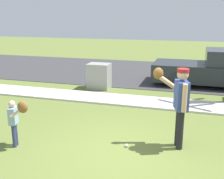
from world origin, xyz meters
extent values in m
plane|color=olive|center=(0.00, 3.50, 0.00)|extent=(48.00, 48.00, 0.00)
cube|color=beige|center=(0.00, 3.60, 0.03)|extent=(36.00, 1.20, 0.06)
cube|color=#38383A|center=(0.00, 8.60, 0.01)|extent=(36.00, 6.80, 0.02)
cylinder|color=black|center=(1.10, 0.54, 0.44)|extent=(0.14, 0.14, 0.88)
cylinder|color=black|center=(1.05, 0.71, 0.44)|extent=(0.14, 0.14, 0.88)
cube|color=#33478C|center=(1.07, 0.63, 1.19)|extent=(0.34, 0.47, 0.62)
sphere|color=tan|center=(1.07, 0.63, 1.63)|extent=(0.24, 0.24, 0.24)
cylinder|color=maroon|center=(1.07, 0.63, 1.72)|extent=(0.25, 0.25, 0.07)
cylinder|color=tan|center=(1.15, 0.37, 1.21)|extent=(0.10, 0.10, 0.58)
cylinder|color=tan|center=(0.75, 0.81, 1.41)|extent=(0.54, 0.24, 0.42)
ellipsoid|color=brown|center=(0.55, 0.75, 1.60)|extent=(0.25, 0.19, 0.26)
cylinder|color=navy|center=(-2.41, -0.30, 0.26)|extent=(0.08, 0.08, 0.53)
cylinder|color=navy|center=(-2.38, -0.40, 0.26)|extent=(0.08, 0.08, 0.53)
cube|color=#8CADC6|center=(-2.40, -0.35, 0.71)|extent=(0.21, 0.28, 0.37)
sphere|color=beige|center=(-2.40, -0.35, 0.98)|extent=(0.14, 0.14, 0.14)
cylinder|color=beige|center=(-2.44, -0.20, 0.73)|extent=(0.06, 0.06, 0.35)
cylinder|color=beige|center=(-2.20, -0.46, 0.85)|extent=(0.33, 0.15, 0.25)
ellipsoid|color=brown|center=(-2.09, -0.43, 0.97)|extent=(0.25, 0.19, 0.26)
sphere|color=white|center=(-0.02, 0.29, 0.04)|extent=(0.07, 0.07, 0.07)
cube|color=gray|center=(-2.26, 4.92, 0.50)|extent=(0.85, 0.65, 1.00)
cube|color=#23282D|center=(2.25, 6.71, 0.55)|extent=(5.20, 1.95, 0.70)
cylinder|color=black|center=(0.64, 5.84, 0.34)|extent=(0.64, 0.22, 0.64)
cylinder|color=black|center=(0.64, 7.57, 0.34)|extent=(0.64, 0.22, 0.64)
camera|label=1|loc=(1.26, -5.17, 2.82)|focal=44.56mm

